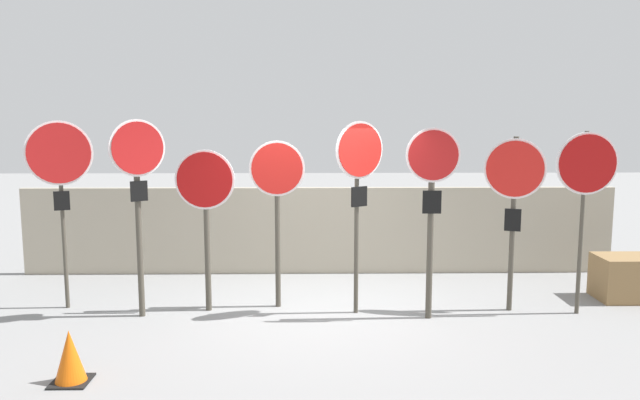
{
  "coord_description": "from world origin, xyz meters",
  "views": [
    {
      "loc": [
        -0.16,
        -8.17,
        2.69
      ],
      "look_at": [
        -0.02,
        0.0,
        1.55
      ],
      "focal_mm": 35.0,
      "sensor_mm": 36.0,
      "label": 1
    }
  ],
  "objects_px": {
    "stop_sign_1": "(138,178)",
    "stop_sign_5": "(432,188)",
    "stop_sign_0": "(60,167)",
    "stop_sign_6": "(514,187)",
    "stop_sign_4": "(359,171)",
    "stop_sign_3": "(277,188)",
    "stop_sign_2": "(205,198)",
    "storage_crate": "(638,278)",
    "traffic_cone_0": "(70,357)",
    "stop_sign_7": "(586,176)"
  },
  "relations": [
    {
      "from": "stop_sign_1",
      "to": "stop_sign_5",
      "type": "bearing_deg",
      "value": -36.36
    },
    {
      "from": "stop_sign_0",
      "to": "stop_sign_6",
      "type": "height_order",
      "value": "stop_sign_0"
    },
    {
      "from": "stop_sign_4",
      "to": "stop_sign_6",
      "type": "height_order",
      "value": "stop_sign_4"
    },
    {
      "from": "stop_sign_3",
      "to": "stop_sign_4",
      "type": "relative_size",
      "value": 0.9
    },
    {
      "from": "stop_sign_1",
      "to": "stop_sign_2",
      "type": "xyz_separation_m",
      "value": [
        0.83,
        0.22,
        -0.29
      ]
    },
    {
      "from": "storage_crate",
      "to": "stop_sign_5",
      "type": "bearing_deg",
      "value": -165.42
    },
    {
      "from": "stop_sign_2",
      "to": "storage_crate",
      "type": "relative_size",
      "value": 1.87
    },
    {
      "from": "stop_sign_4",
      "to": "traffic_cone_0",
      "type": "xyz_separation_m",
      "value": [
        -3.06,
        -2.14,
        -1.68
      ]
    },
    {
      "from": "stop_sign_2",
      "to": "stop_sign_1",
      "type": "bearing_deg",
      "value": -164.83
    },
    {
      "from": "stop_sign_0",
      "to": "stop_sign_1",
      "type": "relative_size",
      "value": 0.99
    },
    {
      "from": "stop_sign_1",
      "to": "traffic_cone_0",
      "type": "height_order",
      "value": "stop_sign_1"
    },
    {
      "from": "stop_sign_0",
      "to": "stop_sign_6",
      "type": "relative_size",
      "value": 1.09
    },
    {
      "from": "traffic_cone_0",
      "to": "stop_sign_2",
      "type": "bearing_deg",
      "value": 65.85
    },
    {
      "from": "stop_sign_0",
      "to": "stop_sign_6",
      "type": "xyz_separation_m",
      "value": [
        6.1,
        -0.21,
        -0.26
      ]
    },
    {
      "from": "stop_sign_0",
      "to": "stop_sign_4",
      "type": "distance_m",
      "value": 4.03
    },
    {
      "from": "stop_sign_0",
      "to": "stop_sign_7",
      "type": "distance_m",
      "value": 7.0
    },
    {
      "from": "stop_sign_2",
      "to": "storage_crate",
      "type": "distance_m",
      "value": 6.31
    },
    {
      "from": "stop_sign_0",
      "to": "stop_sign_5",
      "type": "relative_size",
      "value": 1.03
    },
    {
      "from": "stop_sign_0",
      "to": "stop_sign_2",
      "type": "distance_m",
      "value": 2.02
    },
    {
      "from": "stop_sign_5",
      "to": "traffic_cone_0",
      "type": "relative_size",
      "value": 4.61
    },
    {
      "from": "stop_sign_3",
      "to": "traffic_cone_0",
      "type": "xyz_separation_m",
      "value": [
        -1.97,
        -2.42,
        -1.41
      ]
    },
    {
      "from": "stop_sign_2",
      "to": "storage_crate",
      "type": "xyz_separation_m",
      "value": [
        6.17,
        0.47,
        -1.25
      ]
    },
    {
      "from": "stop_sign_2",
      "to": "stop_sign_6",
      "type": "bearing_deg",
      "value": -0.67
    },
    {
      "from": "stop_sign_5",
      "to": "stop_sign_2",
      "type": "bearing_deg",
      "value": 174.62
    },
    {
      "from": "stop_sign_0",
      "to": "stop_sign_2",
      "type": "height_order",
      "value": "stop_sign_0"
    },
    {
      "from": "stop_sign_5",
      "to": "storage_crate",
      "type": "relative_size",
      "value": 2.12
    },
    {
      "from": "storage_crate",
      "to": "stop_sign_0",
      "type": "bearing_deg",
      "value": -177.76
    },
    {
      "from": "stop_sign_1",
      "to": "stop_sign_4",
      "type": "bearing_deg",
      "value": -32.28
    },
    {
      "from": "traffic_cone_0",
      "to": "storage_crate",
      "type": "distance_m",
      "value": 7.69
    },
    {
      "from": "stop_sign_7",
      "to": "stop_sign_5",
      "type": "bearing_deg",
      "value": -177.21
    },
    {
      "from": "stop_sign_0",
      "to": "traffic_cone_0",
      "type": "distance_m",
      "value": 3.11
    },
    {
      "from": "stop_sign_5",
      "to": "stop_sign_7",
      "type": "bearing_deg",
      "value": 5.87
    },
    {
      "from": "stop_sign_2",
      "to": "stop_sign_3",
      "type": "relative_size",
      "value": 0.95
    },
    {
      "from": "stop_sign_2",
      "to": "stop_sign_3",
      "type": "distance_m",
      "value": 0.97
    },
    {
      "from": "stop_sign_7",
      "to": "stop_sign_4",
      "type": "bearing_deg",
      "value": 176.87
    },
    {
      "from": "stop_sign_1",
      "to": "stop_sign_7",
      "type": "distance_m",
      "value": 5.85
    },
    {
      "from": "stop_sign_2",
      "to": "storage_crate",
      "type": "height_order",
      "value": "stop_sign_2"
    },
    {
      "from": "stop_sign_1",
      "to": "stop_sign_4",
      "type": "distance_m",
      "value": 2.88
    },
    {
      "from": "stop_sign_5",
      "to": "stop_sign_7",
      "type": "height_order",
      "value": "stop_sign_5"
    },
    {
      "from": "traffic_cone_0",
      "to": "stop_sign_3",
      "type": "bearing_deg",
      "value": 50.91
    },
    {
      "from": "stop_sign_1",
      "to": "traffic_cone_0",
      "type": "distance_m",
      "value": 2.59
    },
    {
      "from": "stop_sign_3",
      "to": "stop_sign_2",
      "type": "bearing_deg",
      "value": -174.49
    },
    {
      "from": "storage_crate",
      "to": "traffic_cone_0",
      "type": "bearing_deg",
      "value": -159.19
    },
    {
      "from": "stop_sign_1",
      "to": "stop_sign_2",
      "type": "distance_m",
      "value": 0.9
    },
    {
      "from": "stop_sign_2",
      "to": "stop_sign_7",
      "type": "xyz_separation_m",
      "value": [
        5.02,
        -0.22,
        0.31
      ]
    },
    {
      "from": "stop_sign_4",
      "to": "stop_sign_5",
      "type": "bearing_deg",
      "value": -47.56
    },
    {
      "from": "stop_sign_6",
      "to": "stop_sign_5",
      "type": "bearing_deg",
      "value": -145.84
    },
    {
      "from": "stop_sign_1",
      "to": "stop_sign_6",
      "type": "height_order",
      "value": "stop_sign_1"
    },
    {
      "from": "stop_sign_2",
      "to": "stop_sign_7",
      "type": "height_order",
      "value": "stop_sign_7"
    },
    {
      "from": "stop_sign_3",
      "to": "stop_sign_4",
      "type": "bearing_deg",
      "value": -18.49
    }
  ]
}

